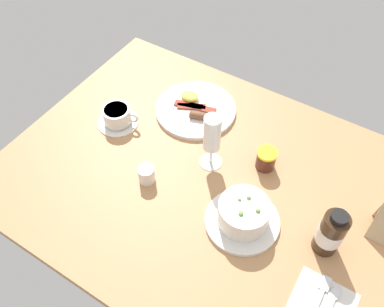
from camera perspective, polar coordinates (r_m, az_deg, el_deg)
The scene contains 8 objects.
ground_plane at distance 114.83cm, azimuth 1.48°, elevation -3.58°, with size 110.00×84.00×3.00cm, color #B27F51.
porridge_bowl at distance 103.07cm, azimuth 7.22°, elevation -8.51°, with size 19.24×19.24×8.66cm.
coffee_cup at distance 126.53cm, azimuth -10.44°, elevation 5.15°, with size 13.14×12.54×5.91cm.
creamer_jug at distance 111.29cm, azimuth -6.45°, elevation -2.96°, with size 4.50×5.37×5.60cm.
wine_glass at distance 107.89cm, azimuth 2.83°, elevation 2.48°, with size 6.62×6.62×17.99cm.
jam_jar at distance 114.98cm, azimuth 10.37°, elevation -0.77°, with size 5.72×5.72×6.28cm.
sauce_bottle_brown at distance 101.85cm, azimuth 18.92°, elevation -10.51°, with size 6.21×6.21×14.71cm.
breakfast_plate at distance 129.60cm, azimuth 0.47°, elevation 6.34°, with size 25.55×25.55×3.70cm.
Camera 1 is at (32.70, -57.85, 92.15)cm, focal length 37.94 mm.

